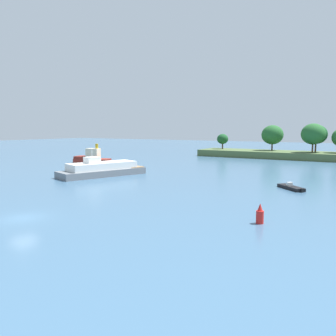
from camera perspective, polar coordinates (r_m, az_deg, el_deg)
name	(u,v)px	position (r m, az deg, el deg)	size (l,w,h in m)	color
ground_plane	(23,218)	(36.37, -23.28, -7.77)	(400.00, 400.00, 0.00)	#3D607F
tugboat	(92,158)	(88.31, -12.77, 1.67)	(9.68, 5.93, 4.86)	maroon
white_riverboat	(102,169)	(63.63, -11.03, -0.22)	(10.08, 16.95, 5.00)	slate
fishing_skiff	(291,187)	(51.92, 20.05, -3.10)	(4.49, 4.40, 0.97)	black
channel_buoy_red	(260,215)	(32.57, 15.25, -7.64)	(0.70, 0.70, 1.90)	red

